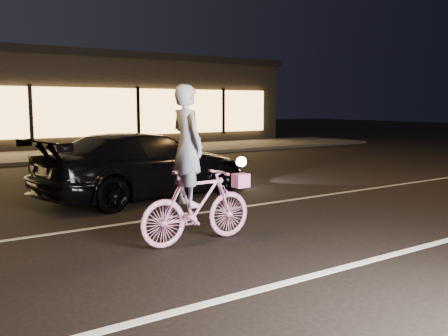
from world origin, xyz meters
TOP-DOWN VIEW (x-y plane):
  - ground at (0.00, 0.00)m, footprint 90.00×90.00m
  - lane_stripe_near at (0.00, -1.50)m, footprint 60.00×0.12m
  - lane_stripe_far at (0.00, 2.00)m, footprint 60.00×0.10m
  - sidewalk at (0.00, 13.00)m, footprint 30.00×4.00m
  - storefront at (0.00, 18.97)m, footprint 25.40×8.42m
  - cyclist at (-1.27, 0.40)m, footprint 1.73×0.59m
  - sedan at (-0.34, 3.90)m, footprint 4.90×2.70m

SIDE VIEW (x-z plane):
  - ground at x=0.00m, z-range 0.00..0.00m
  - lane_stripe_near at x=0.00m, z-range 0.00..0.01m
  - lane_stripe_far at x=0.00m, z-range 0.00..0.01m
  - sidewalk at x=0.00m, z-range 0.00..0.12m
  - sedan at x=-0.34m, z-range 0.00..1.34m
  - cyclist at x=-1.27m, z-range -0.31..1.86m
  - storefront at x=0.00m, z-range 0.05..4.25m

